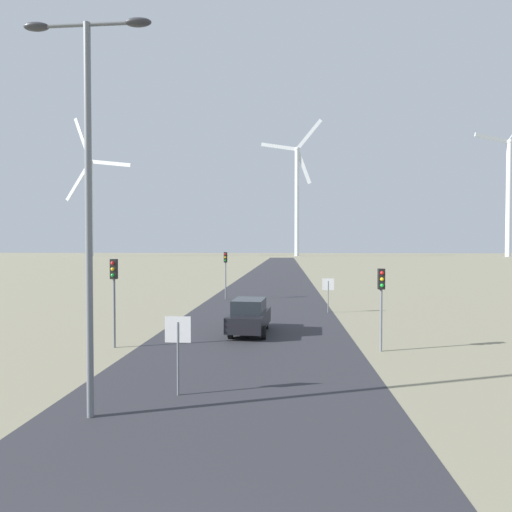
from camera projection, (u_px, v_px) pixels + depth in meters
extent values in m
cube|color=#2D2D33|center=(273.00, 282.00, 51.28)|extent=(10.00, 240.00, 0.01)
cylinder|color=slate|center=(89.00, 222.00, 10.54)|extent=(0.18, 0.18, 10.42)
cylinder|color=slate|center=(87.00, 25.00, 10.43)|extent=(2.76, 0.10, 0.10)
ellipsoid|color=#333338|center=(37.00, 27.00, 10.53)|extent=(0.70, 0.32, 0.20)
ellipsoid|color=#333338|center=(138.00, 22.00, 10.32)|extent=(0.70, 0.32, 0.20)
cylinder|color=slate|center=(178.00, 359.00, 12.21)|extent=(0.07, 0.07, 2.26)
cube|color=white|center=(178.00, 329.00, 12.17)|extent=(0.81, 0.01, 0.81)
cube|color=red|center=(178.00, 329.00, 12.19)|extent=(0.76, 0.02, 0.76)
cylinder|color=slate|center=(328.00, 297.00, 27.58)|extent=(0.07, 0.07, 2.21)
cube|color=white|center=(328.00, 284.00, 27.54)|extent=(0.81, 0.01, 0.81)
cube|color=red|center=(328.00, 284.00, 27.56)|extent=(0.76, 0.02, 0.76)
cylinder|color=slate|center=(114.00, 303.00, 17.98)|extent=(0.11, 0.11, 4.01)
cube|color=black|center=(114.00, 269.00, 17.95)|extent=(0.28, 0.24, 0.90)
sphere|color=red|center=(113.00, 263.00, 17.81)|extent=(0.16, 0.16, 0.16)
sphere|color=gold|center=(113.00, 269.00, 17.81)|extent=(0.16, 0.16, 0.16)
sphere|color=green|center=(113.00, 275.00, 17.82)|extent=(0.16, 0.16, 0.16)
cylinder|color=slate|center=(381.00, 310.00, 17.35)|extent=(0.11, 0.11, 3.61)
cube|color=black|center=(381.00, 279.00, 17.32)|extent=(0.28, 0.24, 0.90)
sphere|color=red|center=(382.00, 273.00, 17.18)|extent=(0.16, 0.16, 0.16)
sphere|color=gold|center=(382.00, 279.00, 17.19)|extent=(0.16, 0.16, 0.16)
sphere|color=green|center=(382.00, 285.00, 17.19)|extent=(0.16, 0.16, 0.16)
cylinder|color=slate|center=(226.00, 276.00, 34.60)|extent=(0.11, 0.11, 4.11)
cube|color=black|center=(226.00, 257.00, 34.56)|extent=(0.28, 0.24, 0.90)
sphere|color=red|center=(225.00, 254.00, 34.42)|extent=(0.16, 0.16, 0.16)
sphere|color=gold|center=(225.00, 257.00, 34.43)|extent=(0.16, 0.16, 0.16)
sphere|color=green|center=(225.00, 260.00, 34.43)|extent=(0.16, 0.16, 0.16)
cube|color=black|center=(249.00, 319.00, 21.01)|extent=(2.11, 4.23, 0.80)
cube|color=#1E2328|center=(249.00, 306.00, 20.85)|extent=(1.72, 2.21, 0.70)
cylinder|color=black|center=(237.00, 322.00, 22.35)|extent=(0.22, 0.66, 0.66)
cylinder|color=black|center=(266.00, 323.00, 22.23)|extent=(0.22, 0.66, 0.66)
cylinder|color=black|center=(230.00, 332.00, 19.82)|extent=(0.22, 0.66, 0.66)
cylinder|color=black|center=(264.00, 332.00, 19.69)|extent=(0.22, 0.66, 0.66)
cylinder|color=silver|center=(91.00, 209.00, 201.81)|extent=(2.20, 2.20, 47.78)
sphere|color=silver|center=(90.00, 161.00, 201.28)|extent=(2.60, 2.60, 2.60)
cube|color=silver|center=(111.00, 163.00, 197.46)|extent=(22.98, 6.18, 5.14)
cube|color=silver|center=(83.00, 139.00, 202.47)|extent=(10.23, 3.00, 22.52)
cube|color=silver|center=(78.00, 182.00, 203.91)|extent=(15.61, 4.34, 19.61)
cylinder|color=silver|center=(297.00, 203.00, 201.54)|extent=(2.20, 2.20, 53.82)
sphere|color=silver|center=(297.00, 149.00, 200.93)|extent=(2.60, 2.60, 2.60)
cube|color=silver|center=(309.00, 134.00, 199.84)|extent=(12.83, 1.47, 14.84)
cube|color=silver|center=(278.00, 147.00, 202.31)|extent=(17.88, 1.85, 4.85)
cube|color=silver|center=(304.00, 167.00, 200.64)|extent=(7.84, 1.09, 17.38)
cylinder|color=silver|center=(508.00, 200.00, 187.03)|extent=(2.20, 2.20, 53.74)
sphere|color=silver|center=(509.00, 142.00, 186.43)|extent=(2.60, 2.60, 2.60)
cube|color=silver|center=(492.00, 138.00, 184.78)|extent=(17.27, 4.84, 4.32)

